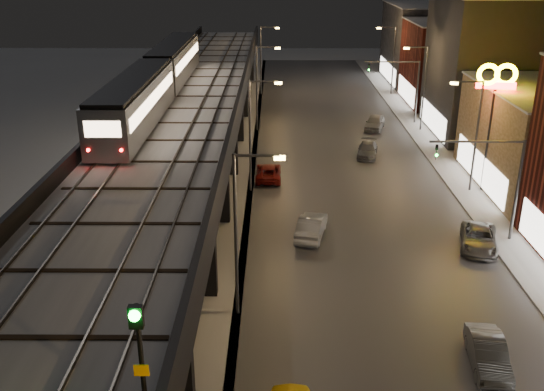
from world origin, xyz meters
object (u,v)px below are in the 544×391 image
object	(u,v)px
rail_signal	(138,339)
car_onc_silver	(488,355)
subway_train	(158,78)
car_onc_red	(375,123)
car_near_white	(311,227)
car_mid_silver	(268,173)
car_onc_dark	(479,239)
car_onc_white	(367,150)

from	to	relation	value
rail_signal	car_onc_silver	bearing A→B (deg)	38.65
subway_train	car_onc_red	world-z (taller)	subway_train
car_near_white	car_onc_silver	size ratio (longest dim) A/B	1.07
car_near_white	car_onc_red	xyz separation A→B (m)	(8.33, 26.81, 0.01)
car_onc_red	car_mid_silver	bearing A→B (deg)	-109.43
car_mid_silver	car_onc_dark	size ratio (longest dim) A/B	0.95
car_onc_white	car_onc_red	xyz separation A→B (m)	(2.08, 9.32, 0.14)
car_mid_silver	car_onc_silver	world-z (taller)	car_onc_silver
car_near_white	car_onc_silver	xyz separation A→B (m)	(7.38, -13.89, -0.05)
car_onc_silver	car_onc_red	distance (m)	40.72
rail_signal	subway_train	bearing A→B (deg)	99.69
rail_signal	car_mid_silver	xyz separation A→B (m)	(2.80, 35.64, -8.38)
subway_train	car_onc_dark	world-z (taller)	subway_train
car_mid_silver	car_onc_dark	bearing A→B (deg)	137.32
car_onc_silver	subway_train	bearing A→B (deg)	132.42
subway_train	car_onc_red	size ratio (longest dim) A/B	7.58
car_onc_white	car_onc_silver	bearing A→B (deg)	-76.23
car_near_white	car_onc_red	size ratio (longest dim) A/B	1.02
subway_train	car_onc_silver	size ratio (longest dim) A/B	7.96
rail_signal	car_onc_silver	world-z (taller)	rail_signal
car_onc_dark	subway_train	bearing A→B (deg)	162.80
car_mid_silver	car_onc_red	world-z (taller)	car_onc_red
subway_train	car_mid_silver	bearing A→B (deg)	-11.32
car_near_white	car_onc_white	bearing A→B (deg)	-97.28
car_onc_red	rail_signal	bearing A→B (deg)	-88.85
car_near_white	car_onc_silver	distance (m)	15.73
car_mid_silver	car_onc_dark	xyz separation A→B (m)	(13.81, -12.84, 0.04)
car_onc_silver	car_onc_red	bearing A→B (deg)	94.99
subway_train	car_onc_dark	distance (m)	28.34
car_near_white	car_onc_dark	distance (m)	10.90
car_near_white	car_onc_white	xyz separation A→B (m)	(6.24, 17.50, -0.13)
rail_signal	car_onc_red	distance (m)	53.83
rail_signal	car_onc_dark	size ratio (longest dim) A/B	0.70
rail_signal	car_onc_silver	xyz separation A→B (m)	(13.22, 10.57, -8.30)
subway_train	rail_signal	xyz separation A→B (m)	(6.40, -37.48, 0.71)
car_onc_dark	car_onc_white	bearing A→B (deg)	118.63
car_onc_dark	car_mid_silver	bearing A→B (deg)	152.42
car_onc_silver	car_onc_dark	distance (m)	12.69
car_mid_silver	car_onc_white	size ratio (longest dim) A/B	1.05
subway_train	car_onc_white	xyz separation A→B (m)	(18.48, 4.48, -7.67)
rail_signal	car_onc_red	bearing A→B (deg)	74.56
car_onc_dark	car_onc_red	world-z (taller)	car_onc_red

